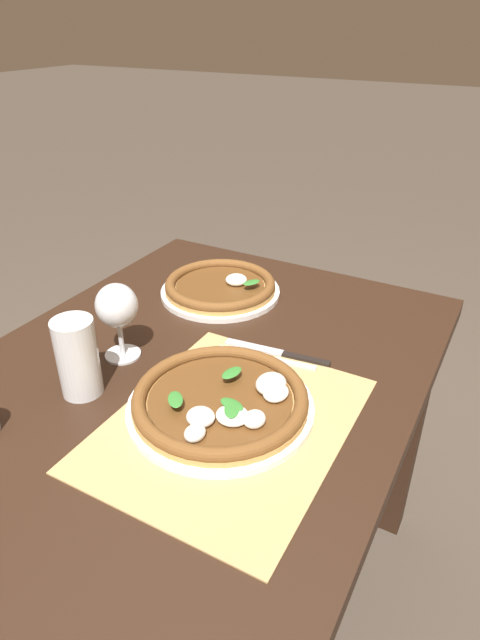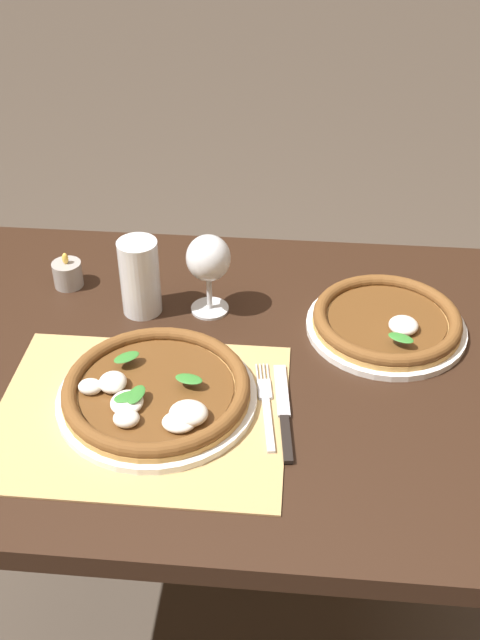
{
  "view_description": "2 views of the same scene",
  "coord_description": "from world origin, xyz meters",
  "px_view_note": "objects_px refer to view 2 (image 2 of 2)",
  "views": [
    {
      "loc": [
        -0.67,
        -0.48,
        1.33
      ],
      "look_at": [
        0.12,
        -0.04,
        0.8
      ],
      "focal_mm": 30.0,
      "sensor_mm": 36.0,
      "label": 1
    },
    {
      "loc": [
        0.14,
        -0.97,
        1.55
      ],
      "look_at": [
        0.05,
        -0.01,
        0.83
      ],
      "focal_mm": 42.0,
      "sensor_mm": 36.0,
      "label": 2
    }
  ],
  "objects_px": {
    "pizza_near": "(156,392)",
    "fork": "(266,405)",
    "knife": "(284,411)",
    "pint_glass": "(140,279)",
    "pizza_far": "(387,322)",
    "wine_glass": "(208,261)",
    "votive_candle": "(68,275)"
  },
  "relations": [
    {
      "from": "wine_glass",
      "to": "knife",
      "type": "xyz_separation_m",
      "value": [
        0.15,
        -0.26,
        -0.1
      ]
    },
    {
      "from": "fork",
      "to": "votive_candle",
      "type": "height_order",
      "value": "votive_candle"
    },
    {
      "from": "pizza_near",
      "to": "pint_glass",
      "type": "relative_size",
      "value": 2.18
    },
    {
      "from": "pizza_near",
      "to": "fork",
      "type": "distance_m",
      "value": 0.17
    },
    {
      "from": "pint_glass",
      "to": "knife",
      "type": "height_order",
      "value": "pint_glass"
    },
    {
      "from": "pizza_far",
      "to": "votive_candle",
      "type": "xyz_separation_m",
      "value": [
        -0.6,
        0.09,
        0.0
      ]
    },
    {
      "from": "pizza_far",
      "to": "wine_glass",
      "type": "height_order",
      "value": "wine_glass"
    },
    {
      "from": "wine_glass",
      "to": "pizza_far",
      "type": "bearing_deg",
      "value": -6.05
    },
    {
      "from": "knife",
      "to": "pint_glass",
      "type": "bearing_deg",
      "value": 137.2
    },
    {
      "from": "pizza_near",
      "to": "pizza_far",
      "type": "xyz_separation_m",
      "value": [
        0.37,
        0.22,
        -0.0
      ]
    },
    {
      "from": "pizza_near",
      "to": "pint_glass",
      "type": "distance_m",
      "value": 0.26
    },
    {
      "from": "wine_glass",
      "to": "fork",
      "type": "bearing_deg",
      "value": -64.56
    },
    {
      "from": "pint_glass",
      "to": "knife",
      "type": "relative_size",
      "value": 0.67
    },
    {
      "from": "pint_glass",
      "to": "fork",
      "type": "xyz_separation_m",
      "value": [
        0.24,
        -0.24,
        -0.06
      ]
    },
    {
      "from": "pizza_far",
      "to": "pint_glass",
      "type": "distance_m",
      "value": 0.45
    },
    {
      "from": "votive_candle",
      "to": "wine_glass",
      "type": "bearing_deg",
      "value": -11.4
    },
    {
      "from": "pizza_near",
      "to": "pint_glass",
      "type": "xyz_separation_m",
      "value": [
        -0.07,
        0.25,
        0.05
      ]
    },
    {
      "from": "fork",
      "to": "knife",
      "type": "relative_size",
      "value": 0.93
    },
    {
      "from": "pizza_near",
      "to": "knife",
      "type": "xyz_separation_m",
      "value": [
        0.2,
        -0.01,
        -0.02
      ]
    },
    {
      "from": "pizza_far",
      "to": "knife",
      "type": "relative_size",
      "value": 1.32
    },
    {
      "from": "pizza_near",
      "to": "wine_glass",
      "type": "xyz_separation_m",
      "value": [
        0.05,
        0.26,
        0.08
      ]
    },
    {
      "from": "pint_glass",
      "to": "fork",
      "type": "bearing_deg",
      "value": -44.63
    },
    {
      "from": "pizza_far",
      "to": "knife",
      "type": "xyz_separation_m",
      "value": [
        -0.17,
        -0.23,
        -0.01
      ]
    },
    {
      "from": "pizza_near",
      "to": "knife",
      "type": "height_order",
      "value": "pizza_near"
    },
    {
      "from": "pizza_near",
      "to": "votive_candle",
      "type": "xyz_separation_m",
      "value": [
        -0.23,
        0.31,
        0.0
      ]
    },
    {
      "from": "wine_glass",
      "to": "votive_candle",
      "type": "bearing_deg",
      "value": 168.6
    },
    {
      "from": "wine_glass",
      "to": "votive_candle",
      "type": "xyz_separation_m",
      "value": [
        -0.28,
        0.06,
        -0.08
      ]
    },
    {
      "from": "fork",
      "to": "pizza_far",
      "type": "bearing_deg",
      "value": 47.43
    },
    {
      "from": "pizza_far",
      "to": "pint_glass",
      "type": "relative_size",
      "value": 1.96
    },
    {
      "from": "pint_glass",
      "to": "fork",
      "type": "height_order",
      "value": "pint_glass"
    },
    {
      "from": "pizza_far",
      "to": "fork",
      "type": "bearing_deg",
      "value": -132.57
    },
    {
      "from": "wine_glass",
      "to": "votive_candle",
      "type": "relative_size",
      "value": 2.15
    }
  ]
}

